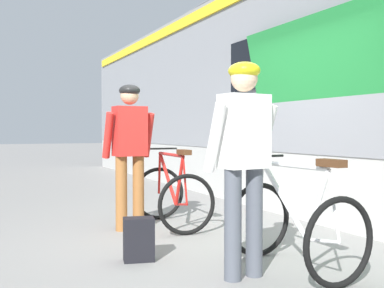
{
  "coord_description": "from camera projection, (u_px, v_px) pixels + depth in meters",
  "views": [
    {
      "loc": [
        -2.31,
        -4.78,
        1.21
      ],
      "look_at": [
        0.03,
        0.11,
        1.05
      ],
      "focal_mm": 43.28,
      "sensor_mm": 36.0,
      "label": 1
    }
  ],
  "objects": [
    {
      "name": "ground_plane",
      "position": [
        194.0,
        235.0,
        5.34
      ],
      "size": [
        80.0,
        80.0,
        0.0
      ],
      "primitive_type": "plane",
      "color": "gray"
    },
    {
      "name": "train_car",
      "position": [
        363.0,
        82.0,
        7.14
      ],
      "size": [
        3.22,
        20.05,
        3.88
      ],
      "color": "gray",
      "rests_on": "ground"
    },
    {
      "name": "cyclist_near_in_red",
      "position": [
        130.0,
        143.0,
        5.6
      ],
      "size": [
        0.62,
        0.33,
        1.76
      ],
      "color": "#935B2D",
      "rests_on": "ground"
    },
    {
      "name": "cyclist_far_in_white",
      "position": [
        244.0,
        149.0,
        3.76
      ],
      "size": [
        0.63,
        0.35,
        1.76
      ],
      "color": "#4C515B",
      "rests_on": "ground"
    },
    {
      "name": "bicycle_near_red",
      "position": [
        172.0,
        195.0,
        5.79
      ],
      "size": [
        0.77,
        1.11,
        0.99
      ],
      "color": "black",
      "rests_on": "ground"
    },
    {
      "name": "bicycle_far_white",
      "position": [
        295.0,
        224.0,
        3.96
      ],
      "size": [
        0.75,
        1.1,
        0.99
      ],
      "color": "black",
      "rests_on": "ground"
    },
    {
      "name": "backpack_on_platform",
      "position": [
        139.0,
        239.0,
        4.28
      ],
      "size": [
        0.31,
        0.24,
        0.4
      ],
      "primitive_type": "cube",
      "rotation": [
        0.0,
        0.0,
        -0.24
      ],
      "color": "black",
      "rests_on": "ground"
    }
  ]
}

